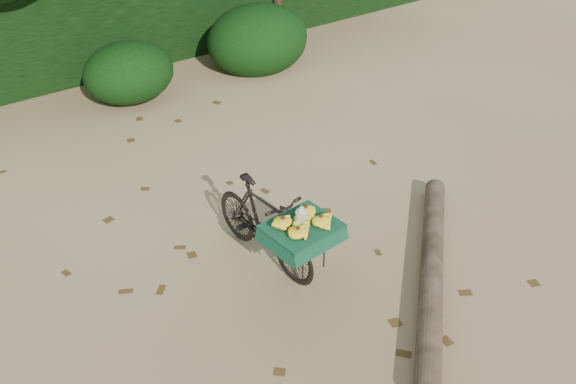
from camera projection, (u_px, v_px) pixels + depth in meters
ground at (176, 279)px, 6.41m from camera, size 80.00×80.00×0.00m
vendor_bicycle at (265, 224)px, 6.40m from camera, size 0.72×1.71×0.96m
fallen_log at (432, 271)px, 6.33m from camera, size 2.63×2.31×0.24m
bush_clumps at (68, 91)px, 9.27m from camera, size 8.80×1.70×0.90m
leaf_litter at (149, 247)px, 6.84m from camera, size 7.00×7.30×0.01m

